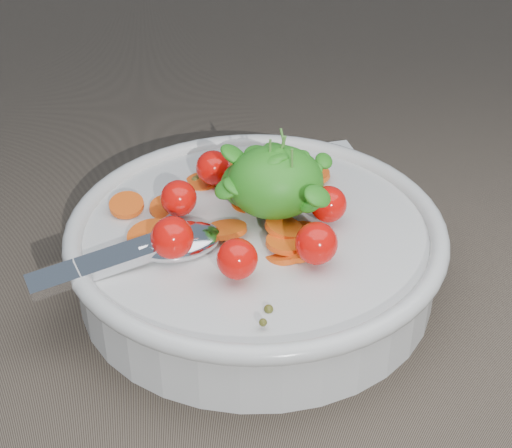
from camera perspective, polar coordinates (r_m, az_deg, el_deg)
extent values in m
plane|color=brown|center=(0.64, 1.85, -5.64)|extent=(6.00, 6.00, 0.00)
cylinder|color=silver|center=(0.64, 0.00, -2.37)|extent=(0.29, 0.29, 0.06)
torus|color=silver|center=(0.62, 0.00, -0.33)|extent=(0.30, 0.30, 0.02)
cylinder|color=silver|center=(0.65, 0.00, -4.09)|extent=(0.14, 0.14, 0.01)
cylinder|color=brown|center=(0.64, 0.00, -2.37)|extent=(0.26, 0.26, 0.04)
cylinder|color=#FC6015|center=(0.62, 3.07, -0.71)|extent=(0.05, 0.05, 0.01)
cylinder|color=#FC6015|center=(0.65, -6.13, 0.99)|extent=(0.05, 0.05, 0.01)
cylinder|color=#FC6015|center=(0.66, 1.02, 1.75)|extent=(0.05, 0.05, 0.01)
cylinder|color=#FC6015|center=(0.59, -6.16, -1.60)|extent=(0.04, 0.04, 0.01)
cylinder|color=#FC6015|center=(0.61, 2.05, -0.25)|extent=(0.04, 0.04, 0.02)
cylinder|color=#FC6015|center=(0.65, -0.35, 1.86)|extent=(0.03, 0.03, 0.01)
cylinder|color=#FC6015|center=(0.59, 3.28, -1.94)|extent=(0.04, 0.04, 0.01)
cylinder|color=#FC6015|center=(0.60, 2.13, -1.38)|extent=(0.03, 0.03, 0.01)
cylinder|color=#FC6015|center=(0.69, 0.42, 3.51)|extent=(0.04, 0.04, 0.01)
cylinder|color=#FC6015|center=(0.61, -2.22, -0.41)|extent=(0.05, 0.05, 0.01)
cylinder|color=#FC6015|center=(0.69, -3.98, 3.03)|extent=(0.04, 0.04, 0.01)
cylinder|color=#FC6015|center=(0.69, 4.19, 3.53)|extent=(0.04, 0.04, 0.01)
cylinder|color=#FC6015|center=(0.72, -1.93, 4.44)|extent=(0.04, 0.03, 0.01)
cylinder|color=#FC6015|center=(0.66, -0.45, 1.26)|extent=(0.04, 0.04, 0.01)
cylinder|color=#FC6015|center=(0.65, -9.40, 1.38)|extent=(0.03, 0.03, 0.01)
cylinder|color=#FC6015|center=(0.60, 2.05, -2.33)|extent=(0.03, 0.03, 0.02)
cylinder|color=#FC6015|center=(0.61, -7.69, -0.84)|extent=(0.04, 0.04, 0.01)
cylinder|color=#FC6015|center=(0.68, 0.44, 3.85)|extent=(0.03, 0.03, 0.01)
sphere|color=#4C4B19|center=(0.69, -4.16, 3.28)|extent=(0.01, 0.01, 0.01)
sphere|color=#4C4B19|center=(0.69, -4.41, 3.17)|extent=(0.01, 0.01, 0.01)
sphere|color=#4C4B19|center=(0.54, 0.92, -6.21)|extent=(0.01, 0.01, 0.01)
sphere|color=#4C4B19|center=(0.61, -4.26, -1.42)|extent=(0.01, 0.01, 0.01)
sphere|color=#4C4B19|center=(0.67, 2.46, 2.23)|extent=(0.01, 0.01, 0.01)
sphere|color=#4C4B19|center=(0.60, -6.61, -2.10)|extent=(0.01, 0.01, 0.01)
sphere|color=#4C4B19|center=(0.62, -7.12, -0.26)|extent=(0.01, 0.01, 0.01)
sphere|color=#4C4B19|center=(0.61, -5.07, -1.31)|extent=(0.01, 0.01, 0.01)
sphere|color=#4C4B19|center=(0.69, 1.90, 4.18)|extent=(0.01, 0.01, 0.01)
sphere|color=#4C4B19|center=(0.60, -4.82, -1.36)|extent=(0.01, 0.01, 0.01)
sphere|color=#4C4B19|center=(0.70, -1.20, 4.30)|extent=(0.01, 0.01, 0.01)
sphere|color=#4C4B19|center=(0.65, 2.13, 1.18)|extent=(0.01, 0.01, 0.01)
sphere|color=#4C4B19|center=(0.53, 0.51, -7.17)|extent=(0.01, 0.01, 0.01)
sphere|color=#4C4B19|center=(0.61, 5.45, -1.59)|extent=(0.01, 0.01, 0.01)
sphere|color=red|center=(0.62, 5.29, 1.45)|extent=(0.03, 0.03, 0.03)
sphere|color=red|center=(0.66, 2.66, 3.96)|extent=(0.03, 0.03, 0.03)
sphere|color=red|center=(0.67, -3.14, 4.11)|extent=(0.03, 0.03, 0.03)
sphere|color=red|center=(0.63, -5.65, 1.88)|extent=(0.03, 0.03, 0.03)
sphere|color=red|center=(0.58, -6.12, -1.00)|extent=(0.03, 0.03, 0.03)
sphere|color=red|center=(0.56, -1.38, -2.55)|extent=(0.03, 0.03, 0.03)
sphere|color=red|center=(0.57, 4.41, -1.41)|extent=(0.03, 0.03, 0.03)
ellipsoid|color=#329221|center=(0.62, 1.42, 3.08)|extent=(0.08, 0.07, 0.06)
ellipsoid|color=#329221|center=(0.63, -0.57, 2.90)|extent=(0.04, 0.04, 0.04)
ellipsoid|color=#329221|center=(0.60, 1.57, 4.24)|extent=(0.03, 0.04, 0.03)
ellipsoid|color=#329221|center=(0.60, 1.55, 4.67)|extent=(0.02, 0.03, 0.02)
ellipsoid|color=#329221|center=(0.62, 4.08, 3.76)|extent=(0.03, 0.02, 0.02)
ellipsoid|color=#329221|center=(0.58, 4.49, 2.02)|extent=(0.03, 0.03, 0.02)
ellipsoid|color=#329221|center=(0.60, -0.72, 3.20)|extent=(0.03, 0.02, 0.02)
ellipsoid|color=#329221|center=(0.62, 2.93, 4.51)|extent=(0.03, 0.04, 0.03)
ellipsoid|color=#329221|center=(0.60, 1.15, 4.59)|extent=(0.03, 0.03, 0.02)
ellipsoid|color=#329221|center=(0.60, 1.45, 4.70)|extent=(0.03, 0.03, 0.02)
ellipsoid|color=#329221|center=(0.62, 1.53, 4.63)|extent=(0.03, 0.02, 0.02)
ellipsoid|color=#329221|center=(0.61, 1.21, 3.88)|extent=(0.03, 0.02, 0.01)
ellipsoid|color=#329221|center=(0.61, -2.12, 2.58)|extent=(0.03, 0.03, 0.02)
ellipsoid|color=#329221|center=(0.62, -1.35, 3.90)|extent=(0.03, 0.03, 0.02)
ellipsoid|color=#329221|center=(0.62, -1.63, 5.05)|extent=(0.03, 0.03, 0.02)
ellipsoid|color=#329221|center=(0.60, -1.51, 2.73)|extent=(0.02, 0.02, 0.02)
ellipsoid|color=#329221|center=(0.63, 0.20, 4.94)|extent=(0.03, 0.03, 0.02)
ellipsoid|color=#329221|center=(0.61, 1.58, 4.28)|extent=(0.03, 0.03, 0.02)
ellipsoid|color=#329221|center=(0.61, 1.51, 4.07)|extent=(0.03, 0.03, 0.02)
ellipsoid|color=#329221|center=(0.64, 4.95, 4.60)|extent=(0.02, 0.02, 0.01)
ellipsoid|color=#329221|center=(0.60, 4.03, 1.60)|extent=(0.03, 0.03, 0.02)
ellipsoid|color=#329221|center=(0.64, 1.66, 5.32)|extent=(0.03, 0.03, 0.02)
ellipsoid|color=#329221|center=(0.60, 1.10, 2.86)|extent=(0.03, 0.03, 0.03)
ellipsoid|color=#329221|center=(0.61, 1.46, 4.88)|extent=(0.03, 0.03, 0.02)
ellipsoid|color=#329221|center=(0.61, 1.76, 2.83)|extent=(0.03, 0.03, 0.01)
ellipsoid|color=#329221|center=(0.61, 1.62, 3.05)|extent=(0.03, 0.03, 0.02)
cylinder|color=#4C8C33|center=(0.60, 2.60, 3.42)|extent=(0.00, 0.00, 0.05)
cylinder|color=#4C8C33|center=(0.61, 1.63, 4.27)|extent=(0.01, 0.01, 0.05)
cylinder|color=#4C8C33|center=(0.62, 2.28, 4.74)|extent=(0.01, 0.02, 0.05)
cylinder|color=#4C8C33|center=(0.61, 0.98, 4.12)|extent=(0.00, 0.00, 0.05)
cylinder|color=#4C8C33|center=(0.61, 1.58, 4.39)|extent=(0.01, 0.01, 0.05)
ellipsoid|color=silver|center=(0.60, -5.56, -1.28)|extent=(0.08, 0.06, 0.02)
cube|color=silver|center=(0.59, -10.35, -2.58)|extent=(0.13, 0.06, 0.02)
cylinder|color=silver|center=(0.59, -7.46, -1.69)|extent=(0.03, 0.02, 0.01)
cube|color=white|center=(0.78, 2.87, 2.91)|extent=(0.18, 0.16, 0.01)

